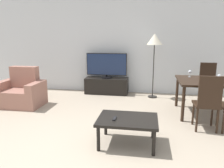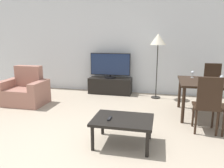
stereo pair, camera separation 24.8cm
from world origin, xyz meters
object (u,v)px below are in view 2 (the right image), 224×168
at_px(dining_chair_near, 207,103).
at_px(floor_lamp, 158,42).
at_px(dining_table, 211,85).
at_px(wine_glass_left, 192,73).
at_px(wine_glass_center, 222,78).
at_px(coffee_table, 123,122).
at_px(dining_chair_far, 212,83).
at_px(armchair, 25,91).
at_px(tv_stand, 110,86).
at_px(remote_primary, 110,118).
at_px(tv, 110,66).

relative_size(dining_chair_near, floor_lamp, 0.59).
bearing_deg(dining_table, wine_glass_left, 134.50).
distance_m(floor_lamp, wine_glass_center, 1.85).
height_order(coffee_table, dining_chair_far, dining_chair_far).
xyz_separation_m(armchair, tv_stand, (1.76, 1.38, -0.08)).
distance_m(armchair, dining_chair_near, 3.97).
xyz_separation_m(remote_primary, wine_glass_center, (1.81, 1.48, 0.40)).
distance_m(tv, dining_chair_near, 3.04).
bearing_deg(tv, wine_glass_center, -29.74).
height_order(tv_stand, coffee_table, tv_stand).
height_order(dining_chair_near, remote_primary, dining_chair_near).
distance_m(armchair, wine_glass_left, 3.84).
bearing_deg(dining_table, wine_glass_center, -35.57).
xyz_separation_m(armchair, dining_table, (4.10, 0.06, 0.34)).
relative_size(tv, coffee_table, 1.27).
height_order(coffee_table, wine_glass_center, wine_glass_center).
bearing_deg(armchair, wine_glass_left, 5.79).
distance_m(tv_stand, wine_glass_center, 2.93).
height_order(remote_primary, wine_glass_left, wine_glass_left).
distance_m(tv, dining_chair_far, 2.60).
height_order(dining_chair_far, wine_glass_left, dining_chair_far).
bearing_deg(dining_chair_far, wine_glass_left, -135.18).
xyz_separation_m(dining_table, dining_chair_near, (-0.21, -0.84, -0.11)).
bearing_deg(coffee_table, dining_chair_far, 54.61).
bearing_deg(wine_glass_center, dining_table, 144.43).
relative_size(coffee_table, wine_glass_center, 5.99).
bearing_deg(floor_lamp, wine_glass_center, -45.44).
relative_size(remote_primary, wine_glass_left, 1.03).
distance_m(dining_chair_far, remote_primary, 3.07).
height_order(armchair, tv, tv).
bearing_deg(armchair, wine_glass_center, -0.62).
bearing_deg(dining_table, coffee_table, -133.99).
distance_m(armchair, remote_primary, 2.88).
distance_m(dining_table, floor_lamp, 1.76).
xyz_separation_m(tv_stand, dining_chair_far, (2.55, -0.47, 0.31)).
bearing_deg(tv_stand, dining_table, -29.38).
height_order(tv_stand, remote_primary, tv_stand).
height_order(tv, coffee_table, tv).
distance_m(tv_stand, tv, 0.57).
height_order(armchair, wine_glass_center, armchair).
xyz_separation_m(tv, coffee_table, (0.86, -2.84, -0.43)).
relative_size(tv_stand, wine_glass_left, 8.15).
xyz_separation_m(tv, floor_lamp, (1.27, -0.18, 0.66)).
bearing_deg(dining_chair_near, remote_primary, -152.75).
relative_size(coffee_table, remote_primary, 5.83).
distance_m(floor_lamp, wine_glass_left, 1.27).
bearing_deg(dining_chair_far, dining_table, -103.91).
height_order(tv_stand, dining_chair_far, dining_chair_far).
height_order(tv, remote_primary, tv).
bearing_deg(coffee_table, dining_table, 46.01).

